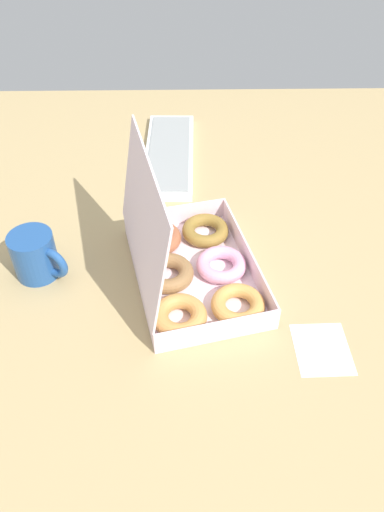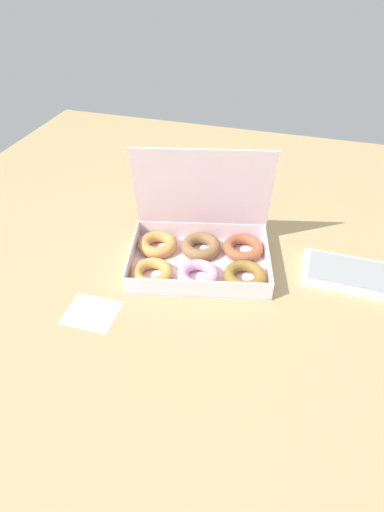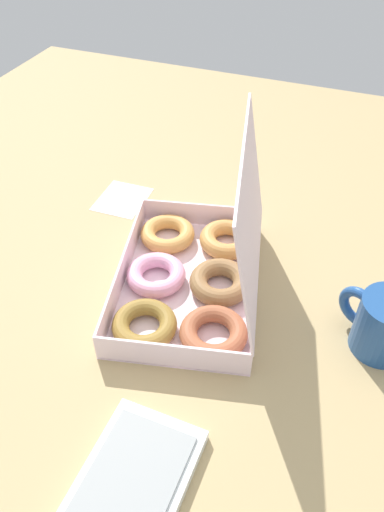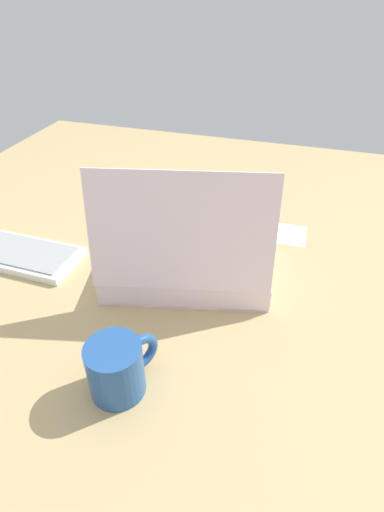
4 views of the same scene
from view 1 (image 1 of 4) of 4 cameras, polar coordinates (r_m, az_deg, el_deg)
name	(u,v)px [view 1 (image 1 of 4)]	position (r cm, az deg, el deg)	size (l,w,h in cm)	color
ground_plane	(183,286)	(103.57, -1.06, -3.43)	(180.00, 180.00, 2.00)	tan
donut_box	(188,265)	(101.49, -0.47, -1.00)	(39.49, 31.17, 28.58)	white
keyboard	(169,154)	(139.81, -2.61, 11.59)	(41.22, 14.01, 2.20)	white
coffee_mug	(36,255)	(106.14, -17.42, 0.10)	(9.41, 12.30, 9.91)	#234F90
paper_napkin	(322,349)	(94.99, 14.64, -10.24)	(11.64, 9.90, 0.15)	white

